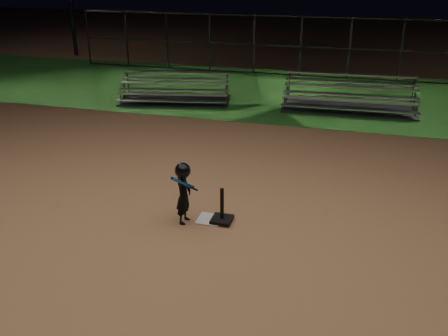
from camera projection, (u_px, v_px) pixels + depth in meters
The scene contains 8 objects.
ground at pixel (210, 220), 8.96m from camera, with size 80.00×80.00×0.00m, color #A16D49.
grass_strip at pixel (288, 93), 17.81m from camera, with size 60.00×8.00×0.01m, color #1F551B.
home_plate at pixel (210, 219), 8.95m from camera, with size 0.45×0.45×0.02m, color beige.
batting_tee at pixel (222, 215), 8.83m from camera, with size 0.38×0.38×0.67m.
child_batter at pixel (184, 191), 8.65m from camera, with size 0.41×0.59×1.18m.
bleacher_left at pixel (175, 96), 16.66m from camera, with size 4.03×2.52×0.92m.
bleacher_right at pixel (348, 102), 15.77m from camera, with size 4.33×2.23×1.04m.
backstop_fence at pixel (301, 47), 19.98m from camera, with size 20.08×0.08×2.50m.
Camera 1 is at (2.36, -7.49, 4.42)m, focal length 38.23 mm.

